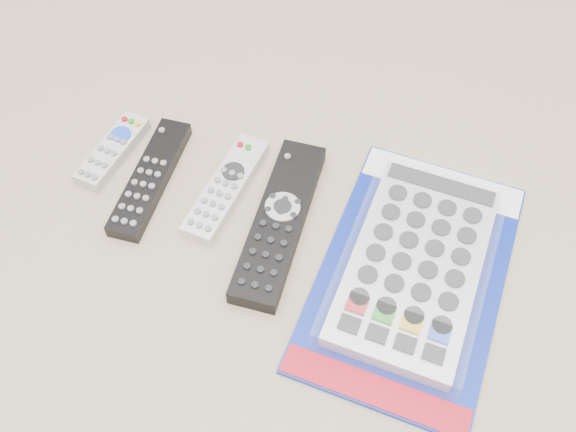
% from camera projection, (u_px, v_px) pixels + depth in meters
% --- Properties ---
extents(remote_small_grey, '(0.06, 0.14, 0.02)m').
position_uv_depth(remote_small_grey, '(112.00, 151.00, 0.91)').
color(remote_small_grey, '#ABABAD').
rests_on(remote_small_grey, ground).
extents(remote_slim_black, '(0.05, 0.20, 0.02)m').
position_uv_depth(remote_slim_black, '(150.00, 178.00, 0.88)').
color(remote_slim_black, black).
rests_on(remote_slim_black, ground).
extents(remote_silver_dvd, '(0.07, 0.19, 0.02)m').
position_uv_depth(remote_silver_dvd, '(226.00, 188.00, 0.87)').
color(remote_silver_dvd, silver).
rests_on(remote_silver_dvd, ground).
extents(remote_large_black, '(0.07, 0.26, 0.03)m').
position_uv_depth(remote_large_black, '(280.00, 221.00, 0.84)').
color(remote_large_black, black).
rests_on(remote_large_black, ground).
extents(jumbo_remote_packaged, '(0.26, 0.39, 0.05)m').
position_uv_depth(jumbo_remote_packaged, '(416.00, 264.00, 0.79)').
color(jumbo_remote_packaged, navy).
rests_on(jumbo_remote_packaged, ground).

